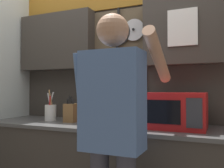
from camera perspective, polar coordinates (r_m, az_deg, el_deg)
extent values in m
cube|color=#4C4C4C|center=(2.28, -2.70, -9.45)|extent=(2.22, 0.67, 0.03)
cube|color=#38332D|center=(2.57, 0.67, -0.40)|extent=(2.79, 0.04, 2.48)
cube|color=#38332D|center=(2.86, -12.51, 9.35)|extent=(0.88, 0.16, 0.61)
cube|color=#38332D|center=(2.34, 16.51, 11.76)|extent=(0.74, 0.16, 0.61)
cube|color=brown|center=(2.53, 1.82, 4.88)|extent=(0.57, 0.01, 1.08)
cylinder|color=black|center=(2.56, 1.57, 11.61)|extent=(0.24, 0.02, 0.24)
cube|color=black|center=(2.60, 1.51, 15.65)|extent=(0.02, 0.02, 0.13)
cylinder|color=#2D2D33|center=(2.51, 1.24, 4.58)|extent=(0.25, 0.02, 0.25)
cube|color=black|center=(2.54, 1.18, 9.13)|extent=(0.02, 0.02, 0.16)
cylinder|color=black|center=(2.50, 1.00, -2.48)|extent=(0.25, 0.02, 0.25)
cube|color=black|center=(2.50, 0.94, 2.10)|extent=(0.02, 0.02, 0.15)
cylinder|color=#2D2D33|center=(2.50, 1.17, -4.98)|extent=(0.26, 0.02, 0.26)
cube|color=black|center=(2.49, 1.12, -0.08)|extent=(0.02, 0.02, 0.17)
cylinder|color=silver|center=(2.51, 5.02, 12.23)|extent=(0.21, 0.01, 0.21)
sphere|color=black|center=(2.49, 4.88, 12.32)|extent=(0.03, 0.03, 0.03)
cylinder|color=silver|center=(2.57, -2.54, -1.70)|extent=(0.01, 0.01, 0.20)
ellipsoid|color=silver|center=(2.58, -2.54, -4.15)|extent=(0.04, 0.01, 0.03)
cylinder|color=silver|center=(2.54, -0.91, -1.33)|extent=(0.01, 0.01, 0.17)
ellipsoid|color=silver|center=(2.54, -0.92, -3.48)|extent=(0.04, 0.01, 0.04)
cylinder|color=red|center=(2.51, 0.75, -1.62)|extent=(0.01, 0.01, 0.19)
ellipsoid|color=red|center=(2.51, 0.75, -4.17)|extent=(0.06, 0.01, 0.05)
cylinder|color=black|center=(2.48, 2.46, -2.05)|extent=(0.01, 0.01, 0.23)
ellipsoid|color=black|center=(2.48, 2.46, -5.07)|extent=(0.06, 0.01, 0.05)
cylinder|color=silver|center=(2.45, 4.21, -1.85)|extent=(0.01, 0.01, 0.21)
ellipsoid|color=silver|center=(2.45, 4.21, -4.67)|extent=(0.05, 0.01, 0.05)
cylinder|color=silver|center=(2.42, 6.00, -1.42)|extent=(0.01, 0.01, 0.17)
ellipsoid|color=silver|center=(2.43, 6.00, -3.78)|extent=(0.05, 0.01, 0.04)
cube|color=white|center=(2.26, 15.79, 12.36)|extent=(0.25, 0.02, 0.32)
cube|color=red|center=(2.07, 13.91, -5.85)|extent=(0.50, 0.37, 0.29)
cube|color=black|center=(1.90, 11.28, -6.28)|extent=(0.28, 0.01, 0.18)
cube|color=#333338|center=(1.87, 18.28, -6.33)|extent=(0.11, 0.01, 0.21)
cube|color=brown|center=(2.43, -9.10, -6.51)|extent=(0.11, 0.15, 0.17)
cylinder|color=black|center=(2.42, -10.18, -3.91)|extent=(0.02, 0.03, 0.05)
cylinder|color=black|center=(2.40, -9.74, -3.57)|extent=(0.02, 0.03, 0.08)
cylinder|color=black|center=(2.39, -9.30, -3.67)|extent=(0.02, 0.03, 0.07)
cylinder|color=black|center=(2.38, -8.86, -3.96)|extent=(0.02, 0.03, 0.05)
cylinder|color=white|center=(2.58, -13.87, -6.38)|extent=(0.11, 0.11, 0.16)
cylinder|color=tan|center=(2.56, -13.66, -4.43)|extent=(0.03, 0.05, 0.21)
cylinder|color=tan|center=(2.59, -13.93, -3.99)|extent=(0.04, 0.02, 0.25)
cylinder|color=silver|center=(2.57, -13.91, -4.23)|extent=(0.05, 0.06, 0.22)
cylinder|color=silver|center=(2.57, -14.01, -4.35)|extent=(0.04, 0.05, 0.21)
cylinder|color=red|center=(2.56, -14.10, -4.70)|extent=(0.04, 0.02, 0.19)
cube|color=#4C6B9E|center=(1.55, 0.15, -3.82)|extent=(0.38, 0.22, 0.62)
sphere|color=#A87A5B|center=(1.60, 0.15, 12.22)|extent=(0.21, 0.21, 0.21)
cylinder|color=#4C6B9E|center=(1.68, -6.73, -2.30)|extent=(0.08, 0.18, 0.55)
cylinder|color=#A87A5B|center=(1.72, 10.47, 6.07)|extent=(0.08, 0.52, 0.33)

